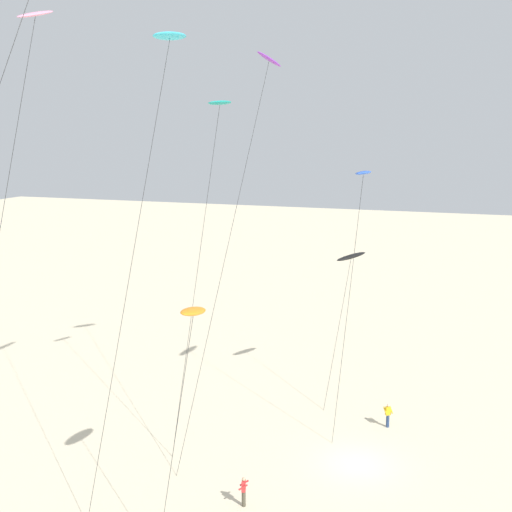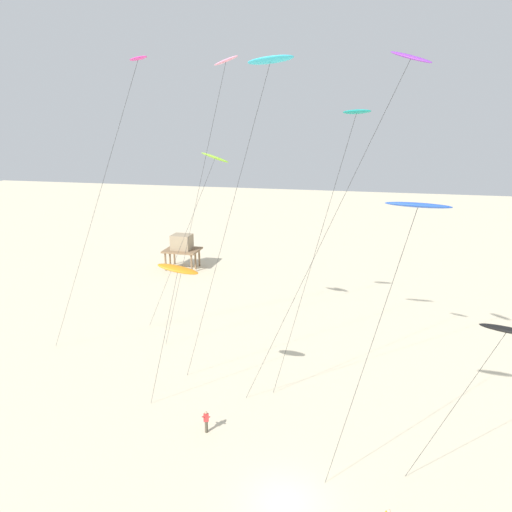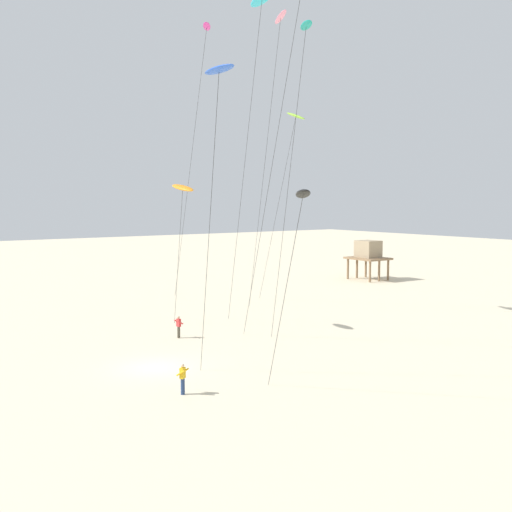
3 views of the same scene
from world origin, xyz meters
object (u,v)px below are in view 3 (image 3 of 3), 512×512
kite_orange (183,188)px  kite_lime (295,118)px  kite_pink (280,26)px  kite_teal (305,35)px  kite_flyer_nearest (183,378)px  kite_magenta (206,36)px  kite_black (303,195)px  stilt_house (368,252)px  kite_flyer_middle (179,326)px  kite_blue (219,73)px  kite_cyan (262,3)px

kite_orange → kite_lime: bearing=95.9°
kite_pink → kite_teal: bearing=-28.8°
kite_teal → kite_lime: kite_teal is taller
kite_lime → kite_flyer_nearest: (15.58, -19.82, -16.78)m
kite_lime → kite_flyer_nearest: 30.28m
kite_magenta → kite_flyer_nearest: 32.83m
kite_black → stilt_house: kite_black is taller
kite_lime → kite_pink: bearing=-58.2°
kite_flyer_middle → stilt_house: (-16.13, 35.93, 2.68)m
kite_pink → kite_flyer_middle: kite_pink is taller
kite_pink → kite_magenta: 6.75m
kite_orange → kite_flyer_middle: bearing=-36.0°
kite_pink → kite_blue: (13.71, -14.24, -7.76)m
kite_teal → kite_blue: bearing=-68.3°
kite_lime → kite_magenta: bearing=-115.1°
kite_black → kite_magenta: (-24.29, 8.74, 14.02)m
kite_pink → kite_flyer_middle: size_ratio=15.48×
kite_orange → kite_flyer_nearest: size_ratio=7.05×
kite_cyan → kite_lime: bearing=128.4°
kite_flyer_middle → kite_blue: bearing=-17.1°
kite_cyan → kite_teal: (5.62, -0.51, -3.54)m
kite_blue → kite_orange: bearing=159.5°
kite_pink → stilt_house: (-14.65, 25.46, -21.16)m
kite_teal → kite_magenta: size_ratio=0.86×
kite_teal → kite_pink: size_ratio=0.84×
kite_pink → kite_magenta: size_ratio=1.02×
stilt_house → kite_pink: bearing=-60.1°
kite_black → kite_blue: kite_blue is taller
kite_blue → kite_flyer_nearest: (-0.21, -2.22, -16.08)m
kite_magenta → kite_lime: 10.59m
kite_blue → stilt_house: (-28.35, 39.70, -13.40)m
kite_pink → kite_magenta: kite_pink is taller
kite_black → kite_flyer_middle: kite_black is taller
kite_black → kite_pink: 26.74m
kite_blue → kite_flyer_middle: size_ratio=10.37×
kite_flyer_nearest → stilt_house: bearing=123.9°
kite_cyan → kite_flyer_nearest: bearing=-52.0°
kite_flyer_nearest → kite_flyer_middle: same height
kite_pink → kite_orange: bearing=-95.4°
kite_pink → kite_lime: bearing=121.8°
kite_teal → stilt_house: 43.48m
kite_blue → kite_flyer_middle: bearing=162.9°
kite_blue → stilt_house: bearing=125.5°
kite_black → kite_orange: (-19.63, 3.87, 0.68)m
kite_lime → kite_flyer_middle: (3.56, -13.83, -16.78)m
kite_orange → stilt_house: size_ratio=2.30×
kite_magenta → stilt_house: 37.26m
kite_teal → kite_flyer_nearest: size_ratio=13.02×
kite_cyan → kite_black: (14.15, -7.53, -13.95)m
kite_black → kite_blue: size_ratio=0.63×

